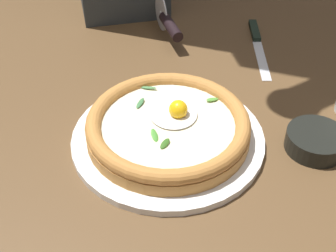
# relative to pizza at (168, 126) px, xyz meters

# --- Properties ---
(ground_plane) EXTENTS (2.40, 2.40, 0.03)m
(ground_plane) POSITION_rel_pizza_xyz_m (-0.01, -0.02, -0.05)
(ground_plane) COLOR brown
(ground_plane) RESTS_ON ground
(pizza_plate) EXTENTS (0.30, 0.30, 0.01)m
(pizza_plate) POSITION_rel_pizza_xyz_m (0.00, -0.00, -0.03)
(pizza_plate) COLOR white
(pizza_plate) RESTS_ON ground
(pizza) EXTENTS (0.25, 0.25, 0.05)m
(pizza) POSITION_rel_pizza_xyz_m (0.00, 0.00, 0.00)
(pizza) COLOR #BA7E3B
(pizza) RESTS_ON pizza_plate
(side_bowl) EXTENTS (0.09, 0.09, 0.03)m
(side_bowl) POSITION_rel_pizza_xyz_m (0.09, 0.21, -0.02)
(side_bowl) COLOR black
(side_bowl) RESTS_ON ground
(pizza_cutter) EXTENTS (0.15, 0.02, 0.08)m
(pizza_cutter) POSITION_rel_pizza_xyz_m (-0.30, 0.10, 0.01)
(pizza_cutter) COLOR silver
(pizza_cutter) RESTS_ON ground
(table_knife) EXTENTS (0.22, 0.09, 0.01)m
(table_knife) POSITION_rel_pizza_xyz_m (-0.24, 0.27, -0.03)
(table_knife) COLOR silver
(table_knife) RESTS_ON ground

